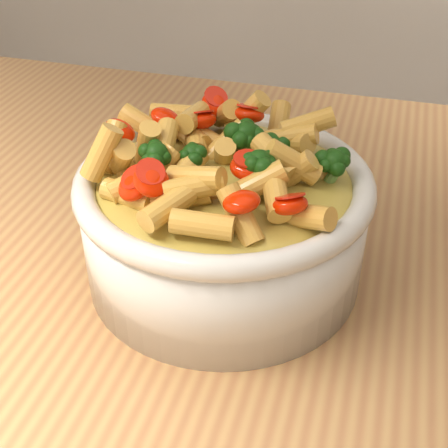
# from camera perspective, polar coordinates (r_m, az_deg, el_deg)

# --- Properties ---
(table) EXTENTS (1.20, 0.80, 0.90)m
(table) POSITION_cam_1_polar(r_m,az_deg,el_deg) (0.55, 7.13, -14.82)
(table) COLOR #B0814B
(table) RESTS_ON ground
(serving_bowl) EXTENTS (0.22, 0.22, 0.09)m
(serving_bowl) POSITION_cam_1_polar(r_m,az_deg,el_deg) (0.48, 0.00, 0.12)
(serving_bowl) COLOR silver
(serving_bowl) RESTS_ON table
(pasta_salad) EXTENTS (0.17, 0.17, 0.04)m
(pasta_salad) POSITION_cam_1_polar(r_m,az_deg,el_deg) (0.44, 0.00, 6.33)
(pasta_salad) COLOR gold
(pasta_salad) RESTS_ON serving_bowl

